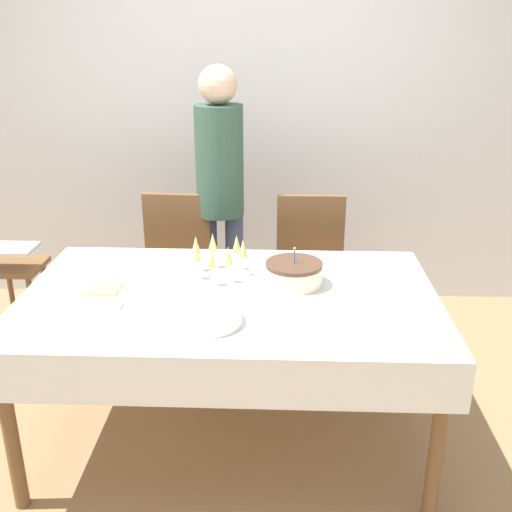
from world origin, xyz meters
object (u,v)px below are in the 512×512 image
champagne_tray (218,259)px  plate_stack_main (207,317)px  dining_chair_far_left (175,269)px  birthday_cake (294,273)px  dining_chair_far_right (310,271)px  high_chair (17,279)px  person_standing (220,181)px

champagne_tray → plate_stack_main: bearing=-90.0°
dining_chair_far_left → birthday_cake: (0.68, -0.76, 0.30)m
dining_chair_far_right → high_chair: (-1.72, -0.11, -0.03)m
birthday_cake → high_chair: birthday_cake is taller
person_standing → dining_chair_far_right: bearing=-17.4°
champagne_tray → plate_stack_main: size_ratio=1.20×
dining_chair_far_right → birthday_cake: 0.82m
person_standing → champagne_tray: bearing=-85.2°
birthday_cake → dining_chair_far_left: bearing=132.1°
high_chair → birthday_cake: bearing=-22.1°
person_standing → plate_stack_main: bearing=-86.9°
person_standing → high_chair: 1.32m
dining_chair_far_right → birthday_cake: bearing=-98.8°
plate_stack_main → birthday_cake: bearing=48.2°
dining_chair_far_left → plate_stack_main: 1.23m
dining_chair_far_right → person_standing: 0.75m
dining_chair_far_left → champagne_tray: same height
person_standing → high_chair: (-1.18, -0.28, -0.53)m
birthday_cake → plate_stack_main: size_ratio=0.94×
person_standing → high_chair: size_ratio=2.35×
dining_chair_far_left → person_standing: (0.26, 0.17, 0.49)m
birthday_cake → person_standing: (-0.42, 0.92, 0.19)m
birthday_cake → champagne_tray: 0.36m
birthday_cake → person_standing: person_standing is taller
dining_chair_far_right → high_chair: size_ratio=1.33×
dining_chair_far_left → champagne_tray: bearing=-63.9°
dining_chair_far_left → birthday_cake: dining_chair_far_left is taller
dining_chair_far_left → plate_stack_main: dining_chair_far_left is taller
high_chair → dining_chair_far_right: bearing=3.5°
dining_chair_far_right → champagne_tray: bearing=-124.5°
plate_stack_main → dining_chair_far_right: bearing=67.8°
champagne_tray → person_standing: 0.87m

